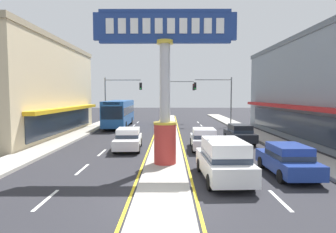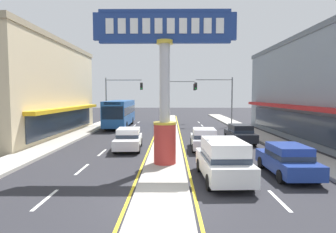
# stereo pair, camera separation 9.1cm
# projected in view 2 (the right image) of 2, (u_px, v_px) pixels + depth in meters

# --- Properties ---
(ground_plane) EXTENTS (160.00, 160.00, 0.00)m
(ground_plane) POSITION_uv_depth(u_px,v_px,m) (161.00, 204.00, 10.25)
(ground_plane) COLOR #28282D
(median_strip) EXTENTS (2.18, 52.00, 0.14)m
(median_strip) POSITION_uv_depth(u_px,v_px,m) (168.00, 134.00, 28.20)
(median_strip) COLOR #A39E93
(median_strip) RESTS_ON ground
(sidewalk_left) EXTENTS (2.28, 60.00, 0.18)m
(sidewalk_left) POSITION_uv_depth(u_px,v_px,m) (72.00, 137.00, 26.30)
(sidewalk_left) COLOR #ADA89E
(sidewalk_left) RESTS_ON ground
(sidewalk_right) EXTENTS (2.28, 60.00, 0.18)m
(sidewalk_right) POSITION_uv_depth(u_px,v_px,m) (263.00, 137.00, 26.11)
(sidewalk_right) COLOR #ADA89E
(sidewalk_right) RESTS_ON ground
(lane_markings) EXTENTS (8.92, 52.00, 0.01)m
(lane_markings) POSITION_uv_depth(u_px,v_px,m) (167.00, 137.00, 26.85)
(lane_markings) COLOR silver
(lane_markings) RESTS_ON ground
(district_sign) EXTENTS (7.70, 1.28, 8.37)m
(district_sign) POSITION_uv_depth(u_px,v_px,m) (165.00, 84.00, 15.49)
(district_sign) COLOR #B7332D
(district_sign) RESTS_ON median_strip
(storefront_left) EXTENTS (10.03, 19.02, 9.11)m
(storefront_left) POSITION_uv_depth(u_px,v_px,m) (18.00, 89.00, 27.13)
(storefront_left) COLOR beige
(storefront_left) RESTS_ON ground
(storefront_right) EXTENTS (7.99, 24.72, 9.00)m
(storefront_right) POSITION_uv_depth(u_px,v_px,m) (332.00, 89.00, 24.57)
(storefront_right) COLOR gray
(storefront_right) RESTS_ON ground
(traffic_light_left_side) EXTENTS (4.86, 0.46, 6.20)m
(traffic_light_left_side) POSITION_uv_depth(u_px,v_px,m) (120.00, 93.00, 36.69)
(traffic_light_left_side) COLOR slate
(traffic_light_left_side) RESTS_ON ground
(traffic_light_right_side) EXTENTS (4.86, 0.46, 6.20)m
(traffic_light_right_side) POSITION_uv_depth(u_px,v_px,m) (218.00, 93.00, 35.96)
(traffic_light_right_side) COLOR slate
(traffic_light_right_side) RESTS_ON ground
(traffic_light_median_far) EXTENTS (4.20, 0.46, 6.20)m
(traffic_light_median_far) POSITION_uv_depth(u_px,v_px,m) (177.00, 93.00, 40.72)
(traffic_light_median_far) COLOR slate
(traffic_light_median_far) RESTS_ON ground
(sedan_near_right_lane) EXTENTS (1.88, 4.32, 1.53)m
(sedan_near_right_lane) POSITION_uv_depth(u_px,v_px,m) (287.00, 160.00, 13.86)
(sedan_near_right_lane) COLOR navy
(sedan_near_right_lane) RESTS_ON ground
(bus_far_right_lane) EXTENTS (2.83, 11.26, 3.26)m
(bus_far_right_lane) POSITION_uv_depth(u_px,v_px,m) (120.00, 112.00, 35.60)
(bus_far_right_lane) COLOR #1E5199
(bus_far_right_lane) RESTS_ON ground
(sedan_near_left_lane) EXTENTS (1.94, 4.35, 1.53)m
(sedan_near_left_lane) POSITION_uv_depth(u_px,v_px,m) (204.00, 139.00, 20.56)
(sedan_near_left_lane) COLOR silver
(sedan_near_left_lane) RESTS_ON ground
(suv_mid_left_lane) EXTENTS (2.11, 4.68, 1.90)m
(suv_mid_left_lane) POSITION_uv_depth(u_px,v_px,m) (223.00, 159.00, 13.02)
(suv_mid_left_lane) COLOR white
(suv_mid_left_lane) RESTS_ON ground
(sedan_far_left_oncoming) EXTENTS (2.01, 4.39, 1.53)m
(sedan_far_left_oncoming) POSITION_uv_depth(u_px,v_px,m) (128.00, 139.00, 20.54)
(sedan_far_left_oncoming) COLOR white
(sedan_far_left_oncoming) RESTS_ON ground
(sedan_kerb_right) EXTENTS (1.92, 4.34, 1.53)m
(sedan_kerb_right) POSITION_uv_depth(u_px,v_px,m) (240.00, 133.00, 23.38)
(sedan_kerb_right) COLOR black
(sedan_kerb_right) RESTS_ON ground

